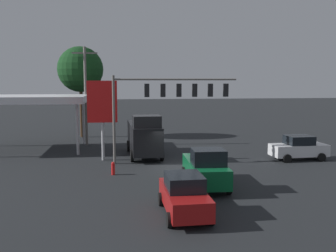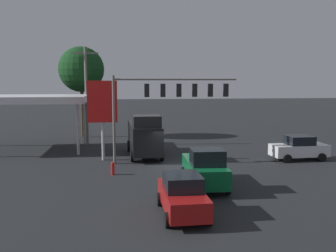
{
  "view_description": "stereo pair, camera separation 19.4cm",
  "coord_description": "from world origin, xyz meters",
  "px_view_note": "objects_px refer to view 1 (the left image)",
  "views": [
    {
      "loc": [
        3.6,
        26.58,
        6.27
      ],
      "look_at": [
        0.0,
        -2.0,
        2.75
      ],
      "focal_mm": 40.0,
      "sensor_mm": 36.0,
      "label": 1
    },
    {
      "loc": [
        3.41,
        26.61,
        6.27
      ],
      "look_at": [
        0.0,
        -2.0,
        2.75
      ],
      "focal_mm": 40.0,
      "sensor_mm": 36.0,
      "label": 2
    }
  ],
  "objects_px": {
    "street_tree": "(80,70)",
    "fire_hydrant": "(113,168)",
    "pickup_parked": "(206,168)",
    "delivery_truck": "(144,136)",
    "traffic_signal_assembly": "(170,95)",
    "sedan_far": "(184,195)",
    "utility_pole": "(86,94)",
    "sedan_waiting": "(299,148)",
    "price_sign": "(102,105)"
  },
  "relations": [
    {
      "from": "utility_pole",
      "to": "delivery_truck",
      "type": "relative_size",
      "value": 1.37
    },
    {
      "from": "price_sign",
      "to": "fire_hydrant",
      "type": "bearing_deg",
      "value": 100.28
    },
    {
      "from": "delivery_truck",
      "to": "fire_hydrant",
      "type": "height_order",
      "value": "delivery_truck"
    },
    {
      "from": "utility_pole",
      "to": "street_tree",
      "type": "distance_m",
      "value": 6.0
    },
    {
      "from": "sedan_far",
      "to": "fire_hydrant",
      "type": "bearing_deg",
      "value": -157.92
    },
    {
      "from": "pickup_parked",
      "to": "fire_hydrant",
      "type": "bearing_deg",
      "value": -121.27
    },
    {
      "from": "utility_pole",
      "to": "price_sign",
      "type": "height_order",
      "value": "utility_pole"
    },
    {
      "from": "delivery_truck",
      "to": "street_tree",
      "type": "distance_m",
      "value": 14.28
    },
    {
      "from": "street_tree",
      "to": "fire_hydrant",
      "type": "xyz_separation_m",
      "value": [
        -3.76,
        17.45,
        -7.01
      ]
    },
    {
      "from": "sedan_far",
      "to": "price_sign",
      "type": "bearing_deg",
      "value": -162.66
    },
    {
      "from": "price_sign",
      "to": "fire_hydrant",
      "type": "xyz_separation_m",
      "value": [
        -0.87,
        4.77,
        -3.95
      ]
    },
    {
      "from": "traffic_signal_assembly",
      "to": "price_sign",
      "type": "height_order",
      "value": "traffic_signal_assembly"
    },
    {
      "from": "sedan_waiting",
      "to": "fire_hydrant",
      "type": "distance_m",
      "value": 14.88
    },
    {
      "from": "price_sign",
      "to": "traffic_signal_assembly",
      "type": "bearing_deg",
      "value": 164.83
    },
    {
      "from": "fire_hydrant",
      "to": "pickup_parked",
      "type": "bearing_deg",
      "value": 147.06
    },
    {
      "from": "utility_pole",
      "to": "price_sign",
      "type": "distance_m",
      "value": 7.56
    },
    {
      "from": "fire_hydrant",
      "to": "sedan_waiting",
      "type": "bearing_deg",
      "value": -168.18
    },
    {
      "from": "delivery_truck",
      "to": "street_tree",
      "type": "relative_size",
      "value": 0.69
    },
    {
      "from": "pickup_parked",
      "to": "street_tree",
      "type": "xyz_separation_m",
      "value": [
        9.25,
        -21.01,
        6.34
      ]
    },
    {
      "from": "delivery_truck",
      "to": "sedan_far",
      "type": "bearing_deg",
      "value": 1.62
    },
    {
      "from": "utility_pole",
      "to": "sedan_far",
      "type": "xyz_separation_m",
      "value": [
        -6.23,
        20.01,
        -4.06
      ]
    },
    {
      "from": "price_sign",
      "to": "fire_hydrant",
      "type": "height_order",
      "value": "price_sign"
    },
    {
      "from": "price_sign",
      "to": "sedan_far",
      "type": "xyz_separation_m",
      "value": [
        -4.32,
        12.73,
        -3.44
      ]
    },
    {
      "from": "pickup_parked",
      "to": "delivery_truck",
      "type": "distance_m",
      "value": 10.0
    },
    {
      "from": "traffic_signal_assembly",
      "to": "sedan_far",
      "type": "height_order",
      "value": "traffic_signal_assembly"
    },
    {
      "from": "price_sign",
      "to": "sedan_far",
      "type": "distance_m",
      "value": 13.87
    },
    {
      "from": "pickup_parked",
      "to": "delivery_truck",
      "type": "height_order",
      "value": "delivery_truck"
    },
    {
      "from": "traffic_signal_assembly",
      "to": "price_sign",
      "type": "xyz_separation_m",
      "value": [
        5.12,
        -1.39,
        -0.79
      ]
    },
    {
      "from": "traffic_signal_assembly",
      "to": "sedan_far",
      "type": "distance_m",
      "value": 12.13
    },
    {
      "from": "sedan_waiting",
      "to": "delivery_truck",
      "type": "bearing_deg",
      "value": -16.21
    },
    {
      "from": "sedan_waiting",
      "to": "delivery_truck",
      "type": "xyz_separation_m",
      "value": [
        12.1,
        -2.91,
        0.74
      ]
    },
    {
      "from": "delivery_truck",
      "to": "fire_hydrant",
      "type": "distance_m",
      "value": 6.56
    },
    {
      "from": "traffic_signal_assembly",
      "to": "pickup_parked",
      "type": "height_order",
      "value": "traffic_signal_assembly"
    },
    {
      "from": "price_sign",
      "to": "sedan_waiting",
      "type": "height_order",
      "value": "price_sign"
    },
    {
      "from": "sedan_far",
      "to": "street_tree",
      "type": "xyz_separation_m",
      "value": [
        7.22,
        -25.4,
        6.5
      ]
    },
    {
      "from": "pickup_parked",
      "to": "delivery_truck",
      "type": "bearing_deg",
      "value": -160.66
    },
    {
      "from": "utility_pole",
      "to": "traffic_signal_assembly",
      "type": "bearing_deg",
      "value": 129.02
    },
    {
      "from": "street_tree",
      "to": "fire_hydrant",
      "type": "distance_m",
      "value": 19.18
    },
    {
      "from": "pickup_parked",
      "to": "sedan_waiting",
      "type": "xyz_separation_m",
      "value": [
        -9.07,
        -6.6,
        -0.16
      ]
    },
    {
      "from": "delivery_truck",
      "to": "traffic_signal_assembly",
      "type": "bearing_deg",
      "value": 32.51
    },
    {
      "from": "sedan_waiting",
      "to": "sedan_far",
      "type": "bearing_deg",
      "value": 42.04
    },
    {
      "from": "pickup_parked",
      "to": "traffic_signal_assembly",
      "type": "bearing_deg",
      "value": -168.29
    },
    {
      "from": "sedan_waiting",
      "to": "fire_hydrant",
      "type": "relative_size",
      "value": 5.09
    },
    {
      "from": "traffic_signal_assembly",
      "to": "fire_hydrant",
      "type": "xyz_separation_m",
      "value": [
        4.26,
        3.38,
        -4.74
      ]
    },
    {
      "from": "pickup_parked",
      "to": "sedan_far",
      "type": "relative_size",
      "value": 1.18
    },
    {
      "from": "utility_pole",
      "to": "pickup_parked",
      "type": "height_order",
      "value": "utility_pole"
    },
    {
      "from": "traffic_signal_assembly",
      "to": "utility_pole",
      "type": "relative_size",
      "value": 1.0
    },
    {
      "from": "traffic_signal_assembly",
      "to": "price_sign",
      "type": "relative_size",
      "value": 1.51
    },
    {
      "from": "pickup_parked",
      "to": "fire_hydrant",
      "type": "distance_m",
      "value": 6.57
    },
    {
      "from": "street_tree",
      "to": "fire_hydrant",
      "type": "relative_size",
      "value": 11.32
    }
  ]
}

